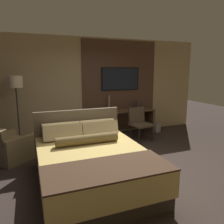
% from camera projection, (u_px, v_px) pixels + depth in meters
% --- Properties ---
extents(ground_plane, '(16.00, 16.00, 0.00)m').
position_uv_depth(ground_plane, '(123.00, 171.00, 4.15)').
color(ground_plane, '#332823').
extents(wall_back_tv_panel, '(7.20, 0.09, 2.80)m').
position_uv_depth(wall_back_tv_panel, '(91.00, 87.00, 6.31)').
color(wall_back_tv_panel, tan).
rests_on(wall_back_tv_panel, ground_plane).
extents(bed, '(1.74, 2.27, 1.09)m').
position_uv_depth(bed, '(92.00, 163.00, 3.69)').
color(bed, '#33281E').
rests_on(bed, ground_plane).
extents(desk, '(1.82, 0.57, 0.73)m').
position_uv_depth(desk, '(123.00, 117.00, 6.50)').
color(desk, brown).
rests_on(desk, ground_plane).
extents(tv, '(1.19, 0.04, 0.67)m').
position_uv_depth(tv, '(120.00, 79.00, 6.51)').
color(tv, black).
extents(desk_chair, '(0.61, 0.60, 0.89)m').
position_uv_depth(desk_chair, '(139.00, 121.00, 5.96)').
color(desk_chair, '#4C3D2D').
rests_on(desk_chair, ground_plane).
extents(armchair_by_window, '(1.09, 1.10, 0.77)m').
position_uv_depth(armchair_by_window, '(10.00, 148.00, 4.64)').
color(armchair_by_window, olive).
rests_on(armchair_by_window, ground_plane).
extents(floor_lamp, '(0.34, 0.34, 1.77)m').
position_uv_depth(floor_lamp, '(16.00, 88.00, 5.14)').
color(floor_lamp, '#282623').
rests_on(floor_lamp, ground_plane).
extents(vase_tall, '(0.07, 0.07, 0.43)m').
position_uv_depth(vase_tall, '(109.00, 103.00, 6.36)').
color(vase_tall, '#846647').
rests_on(vase_tall, desk).
extents(vase_short, '(0.12, 0.12, 0.21)m').
position_uv_depth(vase_short, '(138.00, 105.00, 6.71)').
color(vase_short, '#333338').
rests_on(vase_short, desk).
extents(waste_bin, '(0.22, 0.22, 0.28)m').
position_uv_depth(waste_bin, '(157.00, 127.00, 6.80)').
color(waste_bin, gray).
rests_on(waste_bin, ground_plane).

